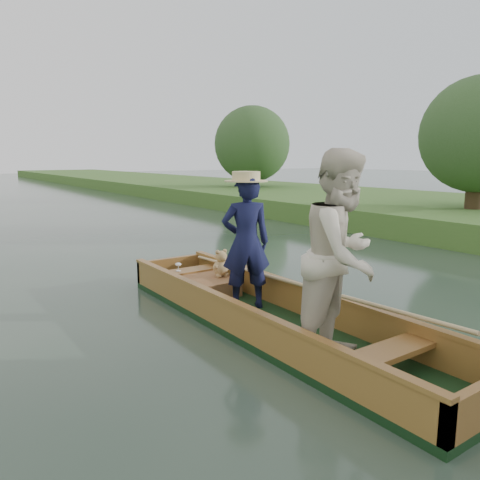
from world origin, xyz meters
TOP-DOWN VIEW (x-y plane):
  - ground at (0.00, 0.00)m, footprint 120.00×120.00m
  - trees_far at (0.29, 10.26)m, footprint 22.84×15.45m
  - punt at (-0.01, -0.32)m, footprint 1.16×5.00m

SIDE VIEW (x-z plane):
  - ground at x=0.00m, z-range 0.00..0.00m
  - punt at x=-0.01m, z-range -0.30..1.72m
  - trees_far at x=0.29m, z-range 0.27..4.66m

